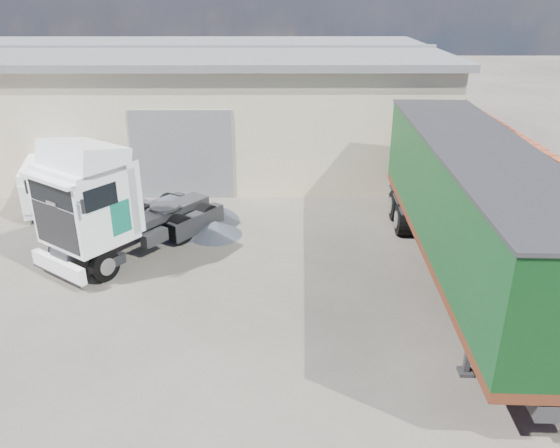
{
  "coord_description": "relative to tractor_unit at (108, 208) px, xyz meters",
  "views": [
    {
      "loc": [
        1.78,
        -11.0,
        7.95
      ],
      "look_at": [
        1.86,
        3.0,
        1.84
      ],
      "focal_mm": 35.0,
      "sensor_mm": 36.0,
      "label": 1
    }
  ],
  "objects": [
    {
      "name": "ground",
      "position": [
        3.42,
        -4.59,
        -1.69
      ],
      "size": [
        120.0,
        120.0,
        0.0
      ],
      "primitive_type": "plane",
      "color": "#2A2822",
      "rests_on": "ground"
    },
    {
      "name": "warehouse",
      "position": [
        -2.58,
        11.41,
        0.97
      ],
      "size": [
        30.6,
        12.6,
        5.42
      ],
      "color": "#B5A88B",
      "rests_on": "ground"
    },
    {
      "name": "tractor_unit",
      "position": [
        0.0,
        0.0,
        0.0
      ],
      "size": [
        5.29,
        6.07,
        4.02
      ],
      "rotation": [
        0.0,
        0.0,
        -0.63
      ],
      "color": "black",
      "rests_on": "ground"
    },
    {
      "name": "box_trailer",
      "position": [
        10.51,
        -1.73,
        0.85
      ],
      "size": [
        3.21,
        12.64,
        4.17
      ],
      "rotation": [
        0.0,
        0.0,
        -0.04
      ],
      "color": "#2D2D30",
      "rests_on": "ground"
    },
    {
      "name": "panel_van",
      "position": [
        -3.53,
        4.71,
        -0.73
      ],
      "size": [
        2.91,
        4.86,
        1.86
      ],
      "rotation": [
        0.0,
        0.0,
        0.25
      ],
      "color": "black",
      "rests_on": "ground"
    },
    {
      "name": "gravel_heap",
      "position": [
        1.24,
        3.01,
        -1.21
      ],
      "size": [
        5.83,
        5.59,
        1.04
      ],
      "rotation": [
        0.0,
        0.0,
        -0.13
      ],
      "color": "#21232C",
      "rests_on": "ground"
    }
  ]
}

